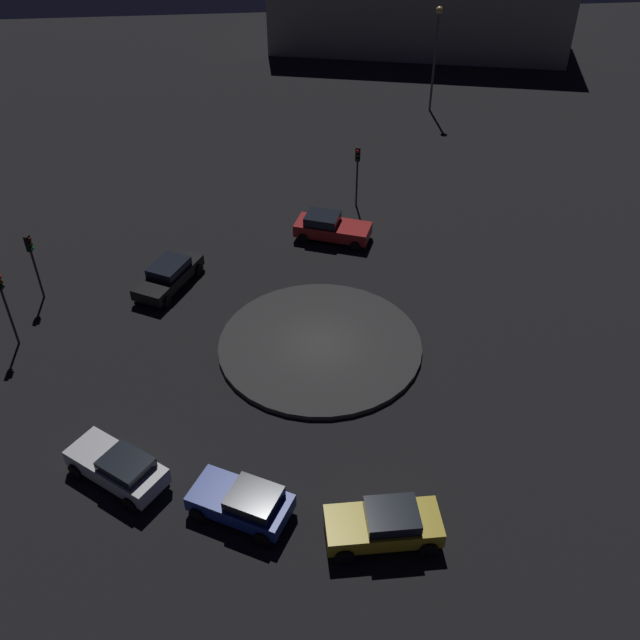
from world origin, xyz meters
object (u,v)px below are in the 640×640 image
streetlamp_east (436,43)px  car_white (118,467)px  traffic_light_north (32,254)px  car_blue (243,502)px  car_black (169,275)px  traffic_light_north_near (3,295)px  car_red (331,227)px  car_yellow (385,524)px  traffic_light_east (357,165)px

streetlamp_east → car_white: bearing=150.5°
traffic_light_north → car_blue: bearing=-34.0°
car_blue → car_black: bearing=-47.4°
traffic_light_north_near → car_red: bearing=33.2°
car_yellow → car_black: (17.21, 9.14, -0.06)m
car_blue → traffic_light_north: size_ratio=1.11×
car_white → traffic_light_north: 14.41m
car_blue → traffic_light_north_near: 16.07m
car_red → traffic_light_north: size_ratio=1.25×
car_white → traffic_light_north: size_ratio=1.14×
car_red → car_black: car_red is taller
car_black → traffic_light_north: bearing=122.2°
car_yellow → car_white: 10.85m
car_black → traffic_light_east: (7.92, -11.48, 2.15)m
car_yellow → streetlamp_east: streetlamp_east is taller
car_red → traffic_light_north_near: bearing=-132.1°
car_yellow → car_red: bearing=-90.8°
car_red → streetlamp_east: size_ratio=0.59×
car_white → traffic_light_north_near: traffic_light_north_near is taller
car_yellow → streetlamp_east: 41.96m
traffic_light_east → streetlamp_east: (15.21, -8.21, 2.54)m
car_yellow → car_blue: (1.55, 5.22, -0.05)m
car_black → traffic_light_north_near: bearing=149.4°
traffic_light_north → traffic_light_east: bearing=45.6°
car_white → traffic_light_north_near: 11.30m
car_red → streetlamp_east: bearing=82.9°
streetlamp_east → car_yellow: bearing=165.3°
car_white → car_red: bearing=-82.4°
car_yellow → car_blue: 5.45m
traffic_light_east → traffic_light_north_near: bearing=-42.0°
car_yellow → traffic_light_east: traffic_light_east is taller
traffic_light_east → streetlamp_east: streetlamp_east is taller
traffic_light_east → car_blue: bearing=-2.9°
traffic_light_east → traffic_light_north_near: size_ratio=0.96×
car_red → car_yellow: 21.26m
traffic_light_east → traffic_light_north_near: traffic_light_north_near is taller
traffic_light_east → traffic_light_north_near: (-12.19, 18.69, 0.12)m
car_blue → streetlamp_east: 42.14m
car_blue → traffic_light_east: (23.58, -7.57, 2.14)m
traffic_light_north_near → streetlamp_east: bearing=52.1°
car_red → traffic_light_east: size_ratio=1.19×
traffic_light_north → car_white: bearing=-45.4°
streetlamp_east → car_black: bearing=139.6°
traffic_light_north → streetlamp_east: streetlamp_east is taller
car_white → car_blue: (-2.16, -4.98, -0.04)m
car_black → car_blue: bearing=-137.3°
car_black → traffic_light_north_near: traffic_light_north_near is taller
car_white → traffic_light_east: size_ratio=1.08×
traffic_light_east → streetlamp_east: size_ratio=0.50×
car_yellow → car_white: car_yellow is taller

